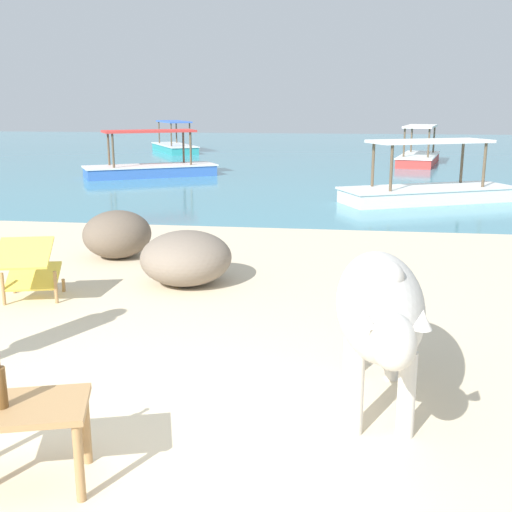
{
  "coord_description": "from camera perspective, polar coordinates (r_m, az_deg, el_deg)",
  "views": [
    {
      "loc": [
        1.32,
        -3.04,
        2.05
      ],
      "look_at": [
        0.47,
        3.0,
        0.55
      ],
      "focal_mm": 43.85,
      "sensor_mm": 36.0,
      "label": 1
    }
  ],
  "objects": [
    {
      "name": "low_bench_table",
      "position": [
        3.62,
        -21.22,
        -13.77
      ],
      "size": [
        0.86,
        0.64,
        0.47
      ],
      "rotation": [
        0.0,
        0.0,
        0.3
      ],
      "color": "#A37A4C",
      "rests_on": "sand_beach"
    },
    {
      "name": "boat_red",
      "position": [
        22.17,
        14.63,
        8.83
      ],
      "size": [
        1.88,
        3.83,
        1.29
      ],
      "rotation": [
        0.0,
        0.0,
        4.51
      ],
      "color": "#C63833",
      "rests_on": "water_surface"
    },
    {
      "name": "cow",
      "position": [
        4.17,
        11.2,
        -4.56
      ],
      "size": [
        0.6,
        1.91,
        1.08
      ],
      "rotation": [
        0.0,
        0.0,
        4.73
      ],
      "color": "beige",
      "rests_on": "sand_beach"
    },
    {
      "name": "shore_rock_large",
      "position": [
        7.1,
        -6.39,
        -0.17
      ],
      "size": [
        1.29,
        1.31,
        0.61
      ],
      "primitive_type": "ellipsoid",
      "rotation": [
        0.0,
        0.0,
        1.27
      ],
      "color": "gray",
      "rests_on": "sand_beach"
    },
    {
      "name": "deck_chair_near",
      "position": [
        6.78,
        -20.01,
        -0.91
      ],
      "size": [
        0.71,
        0.88,
        0.68
      ],
      "rotation": [
        0.0,
        0.0,
        1.83
      ],
      "color": "#A37A4C",
      "rests_on": "sand_beach"
    },
    {
      "name": "boat_white",
      "position": [
        13.65,
        15.32,
        5.93
      ],
      "size": [
        3.81,
        2.61,
        1.29
      ],
      "rotation": [
        0.0,
        0.0,
        3.58
      ],
      "color": "white",
      "rests_on": "water_surface"
    },
    {
      "name": "bottle",
      "position": [
        3.53,
        -22.33,
        -10.93
      ],
      "size": [
        0.07,
        0.07,
        0.3
      ],
      "color": "brown",
      "rests_on": "low_bench_table"
    },
    {
      "name": "boat_blue",
      "position": [
        18.06,
        -9.61,
        8.04
      ],
      "size": [
        3.76,
        2.82,
        1.29
      ],
      "rotation": [
        0.0,
        0.0,
        0.52
      ],
      "color": "#3866B7",
      "rests_on": "water_surface"
    },
    {
      "name": "water_surface",
      "position": [
        25.16,
        5.0,
        9.1
      ],
      "size": [
        60.0,
        36.0,
        0.03
      ],
      "primitive_type": "cube",
      "color": "teal",
      "rests_on": "ground"
    },
    {
      "name": "boat_teal",
      "position": [
        26.96,
        -7.47,
        9.97
      ],
      "size": [
        2.81,
        3.77,
        1.29
      ],
      "rotation": [
        0.0,
        0.0,
        2.08
      ],
      "color": "teal",
      "rests_on": "water_surface"
    },
    {
      "name": "shore_rock_medium",
      "position": [
        8.47,
        -12.54,
        1.95
      ],
      "size": [
        1.24,
        1.24,
        0.63
      ],
      "primitive_type": "ellipsoid",
      "rotation": [
        0.0,
        0.0,
        0.83
      ],
      "color": "#6B5B4C",
      "rests_on": "sand_beach"
    },
    {
      "name": "sand_beach",
      "position": [
        3.89,
        -13.88,
        -18.13
      ],
      "size": [
        18.0,
        14.0,
        0.04
      ],
      "primitive_type": "cube",
      "color": "beige",
      "rests_on": "ground"
    }
  ]
}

